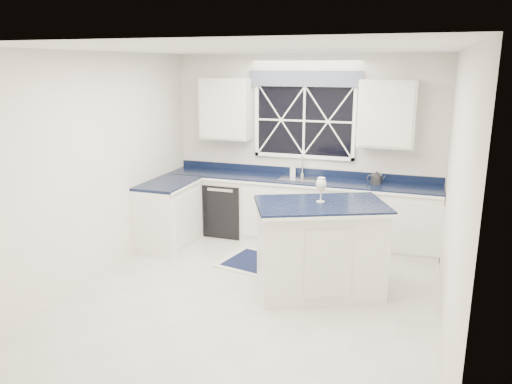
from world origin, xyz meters
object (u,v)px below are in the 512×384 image
at_px(soap_bottle, 293,169).
at_px(island, 320,248).
at_px(kettle, 376,178).
at_px(faucet, 302,165).
at_px(wine_glass, 321,185).
at_px(dishwasher, 229,207).

bearing_deg(soap_bottle, island, -65.97).
height_order(kettle, soap_bottle, kettle).
bearing_deg(faucet, island, -69.77).
bearing_deg(island, faucet, 85.68).
bearing_deg(faucet, soap_bottle, 170.33).
xyz_separation_m(kettle, soap_bottle, (-1.24, 0.17, -0.00)).
distance_m(island, wine_glass, 0.72).
bearing_deg(soap_bottle, faucet, -9.67).
relative_size(island, wine_glass, 5.92).
xyz_separation_m(faucet, kettle, (1.09, -0.15, -0.08)).
relative_size(dishwasher, soap_bottle, 4.92).
height_order(island, soap_bottle, soap_bottle).
distance_m(faucet, island, 1.99).
xyz_separation_m(island, kettle, (0.43, 1.65, 0.49)).
bearing_deg(faucet, dishwasher, -169.98).
bearing_deg(soap_bottle, wine_glass, -65.90).
distance_m(faucet, wine_glass, 1.87).
relative_size(dishwasher, kettle, 3.20).
xyz_separation_m(dishwasher, kettle, (2.19, 0.05, 0.61)).
xyz_separation_m(dishwasher, soap_bottle, (0.95, 0.22, 0.61)).
xyz_separation_m(dishwasher, island, (1.76, -1.60, 0.12)).
bearing_deg(soap_bottle, kettle, -7.85).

